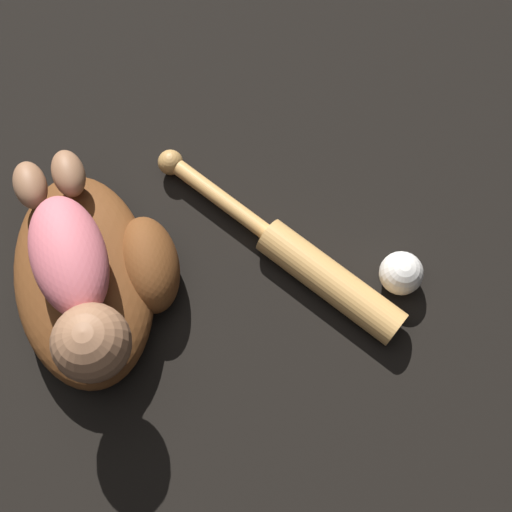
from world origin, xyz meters
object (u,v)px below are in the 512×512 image
at_px(baseball, 401,273).
at_px(baseball_glove, 95,276).
at_px(baseball_bat, 304,261).
at_px(baby_figure, 74,278).

bearing_deg(baseball, baseball_glove, -117.09).
xyz_separation_m(baseball_glove, baseball_bat, (0.13, 0.31, -0.02)).
bearing_deg(baby_figure, baseball, 67.26).
xyz_separation_m(baby_figure, baseball_bat, (0.10, 0.33, -0.12)).
height_order(baseball_glove, baby_figure, baby_figure).
distance_m(baseball_glove, baseball, 0.48).
bearing_deg(baseball_glove, baseball, 62.91).
relative_size(baseball_glove, baseball, 5.68).
bearing_deg(baby_figure, baseball_glove, 144.04).
bearing_deg(baby_figure, baseball_bat, 73.62).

